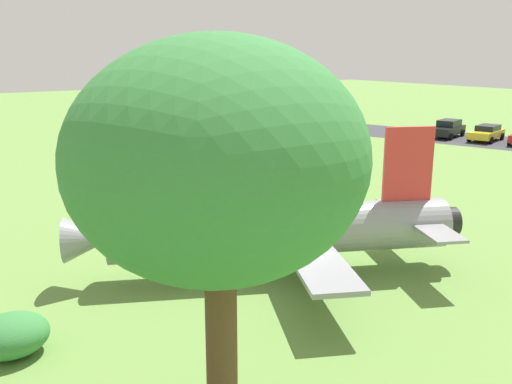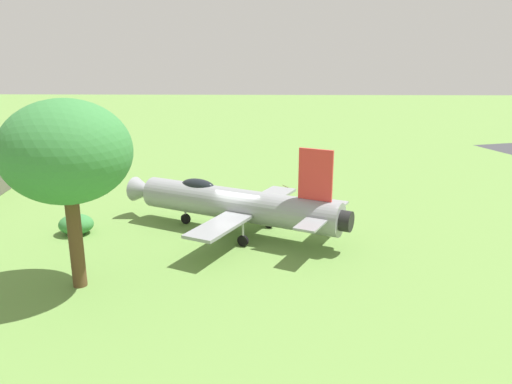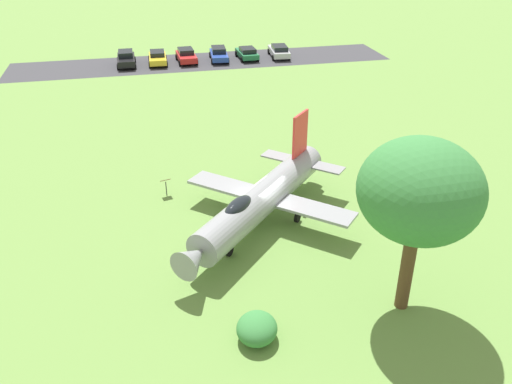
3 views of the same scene
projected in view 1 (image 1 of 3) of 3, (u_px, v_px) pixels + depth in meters
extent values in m
plane|color=#668E42|center=(281.00, 275.00, 20.00)|extent=(200.00, 200.00, 0.00)
cylinder|color=gray|center=(282.00, 230.00, 19.59)|extent=(6.77, 11.50, 1.79)
cone|color=gray|center=(89.00, 239.00, 18.60)|extent=(2.07, 2.10, 1.52)
cylinder|color=black|center=(447.00, 222.00, 20.52)|extent=(1.23, 1.01, 1.07)
ellipsoid|color=black|center=(207.00, 212.00, 19.01)|extent=(1.76, 2.37, 0.84)
cube|color=red|center=(408.00, 164.00, 19.72)|extent=(0.91, 1.68, 2.63)
cube|color=gray|center=(321.00, 266.00, 16.86)|extent=(4.48, 3.27, 0.16)
cube|color=gray|center=(282.00, 212.00, 22.59)|extent=(4.48, 3.27, 0.16)
cube|color=gray|center=(440.00, 234.00, 18.57)|extent=(2.10, 1.77, 0.10)
cube|color=gray|center=(397.00, 205.00, 22.01)|extent=(2.10, 1.77, 0.10)
cylinder|color=#A5A8AD|center=(180.00, 256.00, 19.24)|extent=(0.12, 0.12, 1.21)
cylinder|color=black|center=(181.00, 273.00, 19.39)|extent=(0.42, 0.62, 0.60)
cylinder|color=#A5A8AD|center=(327.00, 265.00, 18.43)|extent=(0.12, 0.12, 1.21)
cylinder|color=black|center=(326.00, 282.00, 18.58)|extent=(0.42, 0.62, 0.60)
cylinder|color=#A5A8AD|center=(304.00, 235.00, 21.48)|extent=(0.12, 0.12, 1.21)
cylinder|color=black|center=(303.00, 250.00, 21.63)|extent=(0.42, 0.62, 0.60)
cylinder|color=brown|center=(222.00, 352.00, 10.52)|extent=(0.60, 0.60, 4.55)
ellipsoid|color=#387F3D|center=(218.00, 160.00, 9.61)|extent=(5.10, 5.32, 4.28)
ellipsoid|color=#387F3D|center=(12.00, 335.00, 14.61)|extent=(1.72, 1.93, 1.11)
cylinder|color=#333333|center=(252.00, 210.00, 26.51)|extent=(0.06, 0.06, 0.90)
cube|color=olive|center=(252.00, 198.00, 26.37)|extent=(0.72, 0.65, 0.25)
cylinder|color=black|center=(509.00, 142.00, 46.96)|extent=(0.42, 0.68, 0.64)
cube|color=gold|center=(486.00, 134.00, 49.41)|extent=(2.95, 4.74, 0.60)
cube|color=black|center=(488.00, 128.00, 49.54)|extent=(2.12, 2.62, 0.46)
cylinder|color=black|center=(491.00, 140.00, 47.82)|extent=(0.38, 0.68, 0.64)
cylinder|color=black|center=(469.00, 138.00, 48.99)|extent=(0.38, 0.68, 0.64)
cylinder|color=black|center=(502.00, 137.00, 49.97)|extent=(0.38, 0.68, 0.64)
cylinder|color=black|center=(481.00, 135.00, 51.14)|extent=(0.38, 0.68, 0.64)
cube|color=black|center=(447.00, 130.00, 51.49)|extent=(3.10, 4.89, 0.68)
cube|color=black|center=(449.00, 123.00, 51.61)|extent=(2.18, 2.71, 0.58)
cylinder|color=black|center=(451.00, 137.00, 49.87)|extent=(0.40, 0.68, 0.64)
cylinder|color=black|center=(431.00, 135.00, 51.00)|extent=(0.40, 0.68, 0.64)
cylinder|color=black|center=(463.00, 133.00, 52.15)|extent=(0.40, 0.68, 0.64)
cylinder|color=black|center=(443.00, 131.00, 53.27)|extent=(0.40, 0.68, 0.64)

